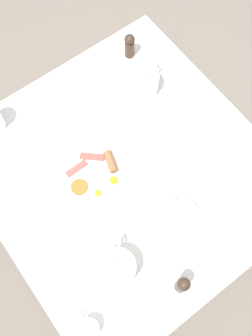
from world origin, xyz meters
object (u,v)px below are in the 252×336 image
object	(u,v)px
salt_grinder	(130,45)
water_glass_short	(223,196)
teapot_far	(143,82)
creamer_jug	(89,328)
teapot_near	(117,268)
teacup_with_saucer_left	(184,213)
spoon_for_tea	(22,158)
pepper_grinder	(183,285)
knife_by_plate	(207,155)
napkin_folded	(43,111)
breakfast_plate	(96,176)

from	to	relation	value
salt_grinder	water_glass_short	bearing A→B (deg)	170.38
teapot_far	creamer_jug	distance (m)	0.93
teapot_near	teacup_with_saucer_left	bearing A→B (deg)	134.63
teacup_with_saucer_left	spoon_for_tea	bearing A→B (deg)	32.94
pepper_grinder	knife_by_plate	xyz separation A→B (m)	(0.31, -0.39, -0.06)
napkin_folded	knife_by_plate	size ratio (longest dim) A/B	0.84
water_glass_short	spoon_for_tea	bearing A→B (deg)	40.73
teacup_with_saucer_left	spoon_for_tea	world-z (taller)	teacup_with_saucer_left
pepper_grinder	creamer_jug	bearing A→B (deg)	76.48
teapot_near	pepper_grinder	bearing A→B (deg)	81.07
spoon_for_tea	pepper_grinder	bearing A→B (deg)	-165.83
breakfast_plate	creamer_jug	xyz separation A→B (m)	(-0.42, 0.32, 0.02)
creamer_jug	napkin_folded	bearing A→B (deg)	-21.78
salt_grinder	napkin_folded	size ratio (longest dim) A/B	0.82
teacup_with_saucer_left	water_glass_short	distance (m)	0.15
salt_grinder	spoon_for_tea	bearing A→B (deg)	102.72
napkin_folded	spoon_for_tea	world-z (taller)	napkin_folded
salt_grinder	spoon_for_tea	size ratio (longest dim) A/B	0.74
teapot_far	creamer_jug	bearing A→B (deg)	28.89
spoon_for_tea	creamer_jug	bearing A→B (deg)	168.15
breakfast_plate	water_glass_short	xyz separation A→B (m)	(-0.35, -0.31, 0.04)
water_glass_short	pepper_grinder	bearing A→B (deg)	115.50
breakfast_plate	water_glass_short	world-z (taller)	water_glass_short
creamer_jug	teapot_far	bearing A→B (deg)	-48.18
teacup_with_saucer_left	salt_grinder	bearing A→B (deg)	-21.47
teacup_with_saucer_left	napkin_folded	size ratio (longest dim) A/B	1.08
teapot_far	spoon_for_tea	distance (m)	0.56
salt_grinder	napkin_folded	bearing A→B (deg)	91.55
teapot_far	creamer_jug	world-z (taller)	teapot_far
teapot_near	creamer_jug	size ratio (longest dim) A/B	1.96
teacup_with_saucer_left	water_glass_short	world-z (taller)	water_glass_short
teacup_with_saucer_left	spoon_for_tea	distance (m)	0.64
teapot_near	teapot_far	size ratio (longest dim) A/B	0.80
breakfast_plate	teacup_with_saucer_left	world-z (taller)	teacup_with_saucer_left
creamer_jug	pepper_grinder	bearing A→B (deg)	-103.52
teacup_with_saucer_left	napkin_folded	world-z (taller)	teacup_with_saucer_left
teapot_near	teacup_with_saucer_left	distance (m)	0.31
pepper_grinder	napkin_folded	bearing A→B (deg)	0.61
breakfast_plate	creamer_jug	bearing A→B (deg)	142.45
water_glass_short	pepper_grinder	xyz separation A→B (m)	(-0.15, 0.31, 0.01)
teapot_far	pepper_grinder	world-z (taller)	teapot_far
napkin_folded	teapot_far	bearing A→B (deg)	-111.97
teapot_far	water_glass_short	xyz separation A→B (m)	(-0.55, 0.06, 0.00)
teacup_with_saucer_left	knife_by_plate	bearing A→B (deg)	-60.66
napkin_folded	spoon_for_tea	xyz separation A→B (m)	(-0.13, 0.17, -0.00)
salt_grinder	knife_by_plate	xyz separation A→B (m)	(-0.55, 0.04, -0.06)
teapot_near	creamer_jug	xyz separation A→B (m)	(-0.10, 0.18, -0.02)
pepper_grinder	salt_grinder	size ratio (longest dim) A/B	1.00
teapot_near	salt_grinder	size ratio (longest dim) A/B	1.42
teapot_near	breakfast_plate	bearing A→B (deg)	-161.50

